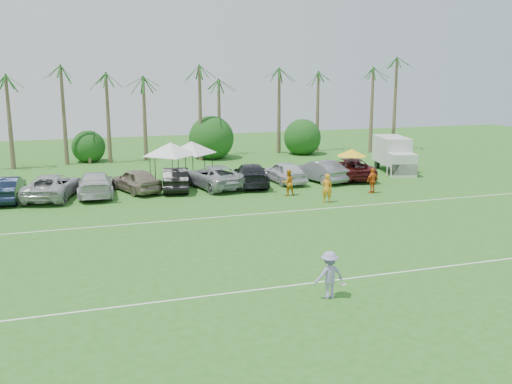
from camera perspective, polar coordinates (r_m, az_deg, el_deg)
name	(u,v)px	position (r m, az deg, el deg)	size (l,w,h in m)	color
ground	(293,306)	(22.14, 3.74, -11.33)	(120.00, 120.00, 0.00)	#2B661E
field_lines	(235,246)	(29.25, -2.11, -5.42)	(80.00, 12.10, 0.01)	white
palm_tree_2	(15,66)	(57.01, -22.98, 11.53)	(2.40, 2.40, 10.90)	brown
palm_tree_3	(61,57)	(56.86, -18.94, 12.69)	(2.40, 2.40, 11.90)	brown
palm_tree_4	(107,85)	(56.97, -14.68, 10.33)	(2.40, 2.40, 8.90)	brown
palm_tree_5	(149,75)	(57.36, -10.66, 11.39)	(2.40, 2.40, 9.90)	brown
palm_tree_6	(189,66)	(58.03, -6.68, 12.37)	(2.40, 2.40, 10.90)	brown
palm_tree_7	(228,58)	(58.97, -2.79, 13.26)	(2.40, 2.40, 11.90)	brown
palm_tree_8	(275,84)	(60.49, 1.89, 10.78)	(2.40, 2.40, 8.90)	brown
palm_tree_9	(319,75)	(62.36, 6.30, 11.56)	(2.40, 2.40, 9.90)	brown
palm_tree_10	(361,67)	(64.58, 10.46, 12.21)	(2.40, 2.40, 10.90)	brown
palm_tree_11	(394,59)	(66.59, 13.60, 12.80)	(2.40, 2.40, 11.90)	brown
bush_tree_1	(88,144)	(58.28, -16.41, 4.65)	(4.00, 4.00, 4.00)	brown
bush_tree_2	(208,139)	(59.84, -4.82, 5.28)	(4.00, 4.00, 4.00)	brown
bush_tree_3	(297,136)	(62.88, 4.12, 5.62)	(4.00, 4.00, 4.00)	brown
sideline_player_a	(327,188)	(38.94, 7.10, 0.39)	(0.72, 0.47, 1.97)	orange
sideline_player_b	(288,183)	(40.87, 3.23, 0.95)	(0.91, 0.71, 1.88)	orange
sideline_player_c	(373,180)	(42.47, 11.58, 1.14)	(1.10, 0.46, 1.87)	orange
box_truck	(394,154)	(51.82, 13.64, 3.75)	(3.47, 6.24, 3.04)	silver
canopy_tent_left	(170,142)	(46.27, -8.57, 4.93)	(4.57, 4.57, 3.70)	black
canopy_tent_right	(191,141)	(47.90, -6.48, 5.05)	(4.37, 4.37, 3.54)	black
market_umbrella	(352,153)	(45.90, 9.56, 3.91)	(2.43, 2.43, 2.71)	black
frisbee_player	(329,275)	(22.70, 7.33, -8.22)	(1.29, 0.80, 1.91)	#968BC5
parked_car_1	(7,189)	(42.56, -23.66, 0.29)	(1.84, 5.26, 1.73)	black
parked_car_2	(52,186)	(42.31, -19.73, 0.54)	(2.88, 6.24, 1.73)	#ADADAD
parked_car_3	(95,184)	(42.28, -15.78, 0.79)	(2.43, 5.98, 1.73)	silver
parked_car_4	(136,180)	(42.91, -11.91, 1.14)	(2.05, 5.09, 1.73)	gray
parked_car_5	(176,179)	(43.08, -8.02, 1.33)	(1.84, 5.26, 1.73)	black
parked_car_6	(214,177)	(43.64, -4.23, 1.55)	(2.88, 6.24, 1.73)	#9C9FA4
parked_car_7	(251,175)	(44.32, -0.53, 1.74)	(2.43, 5.98, 1.73)	black
parked_car_8	(285,172)	(45.55, 2.87, 2.01)	(2.05, 5.09, 1.73)	silver
parked_car_9	(320,171)	(46.34, 6.40, 2.12)	(1.84, 5.26, 1.73)	gray
parked_car_10	(350,168)	(47.99, 9.38, 2.37)	(2.88, 6.24, 1.73)	#571519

